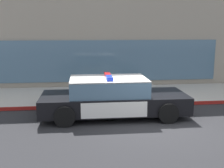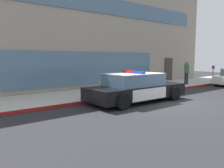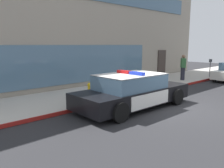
% 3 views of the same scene
% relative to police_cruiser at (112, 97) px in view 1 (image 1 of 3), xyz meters
% --- Properties ---
extents(ground, '(48.00, 48.00, 0.00)m').
position_rel_police_cruiser_xyz_m(ground, '(1.37, -1.06, -0.68)').
color(ground, '#262628').
extents(sidewalk, '(48.00, 3.53, 0.15)m').
position_rel_police_cruiser_xyz_m(sidewalk, '(1.37, 2.84, -0.61)').
color(sidewalk, '#B2ADA3').
rests_on(sidewalk, ground).
extents(curb_red_paint, '(28.80, 0.04, 0.14)m').
position_rel_police_cruiser_xyz_m(curb_red_paint, '(1.37, 1.06, -0.61)').
color(curb_red_paint, maroon).
rests_on(curb_red_paint, ground).
extents(storefront_building, '(20.59, 10.49, 7.72)m').
position_rel_police_cruiser_xyz_m(storefront_building, '(2.33, 9.85, 3.18)').
color(storefront_building, gray).
rests_on(storefront_building, ground).
extents(police_cruiser, '(5.12, 2.17, 1.49)m').
position_rel_police_cruiser_xyz_m(police_cruiser, '(0.00, 0.00, 0.00)').
color(police_cruiser, black).
rests_on(police_cruiser, ground).
extents(fire_hydrant, '(0.34, 0.39, 0.73)m').
position_rel_police_cruiser_xyz_m(fire_hydrant, '(-0.74, 1.85, -0.18)').
color(fire_hydrant, gold).
rests_on(fire_hydrant, sidewalk).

